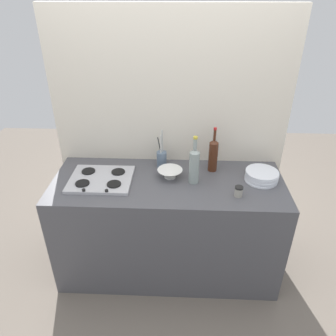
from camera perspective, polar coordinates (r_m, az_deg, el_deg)
The scene contains 10 objects.
ground_plane at distance 3.08m, azimuth 0.00°, elevation -16.59°, with size 6.00×6.00×0.00m, color #6B6056.
counter_block at distance 2.77m, azimuth 0.00°, elevation -10.22°, with size 1.80×0.70×0.90m, color #4C4C51.
backsplash_panel at distance 2.76m, azimuth 0.35°, elevation 4.70°, with size 1.90×0.06×2.12m, color beige.
stovetop_hob at distance 2.56m, azimuth -11.72°, elevation -1.93°, with size 0.48×0.40×0.04m.
plate_stack at distance 2.60m, azimuth 16.17°, elevation -1.33°, with size 0.26×0.26×0.08m.
wine_bottle_leftmost at distance 2.60m, azimuth 7.97°, elevation 2.35°, with size 0.07×0.07×0.37m.
wine_bottle_mid_left at distance 2.42m, azimuth 4.64°, elevation 0.51°, with size 0.08×0.08×0.38m.
mixing_bowl at distance 2.53m, azimuth 0.34°, elevation -0.88°, with size 0.20×0.20×0.07m.
utensil_crock at distance 2.66m, azimuth -1.13°, elevation 1.74°, with size 0.08×0.08×0.32m.
condiment_jar_front at distance 2.37m, azimuth 12.34°, elevation -4.05°, with size 0.06×0.06×0.08m.
Camera 1 is at (0.09, -2.10, 2.25)m, focal length 34.61 mm.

